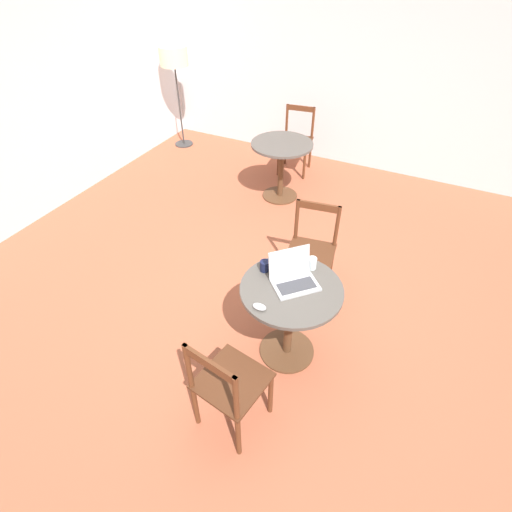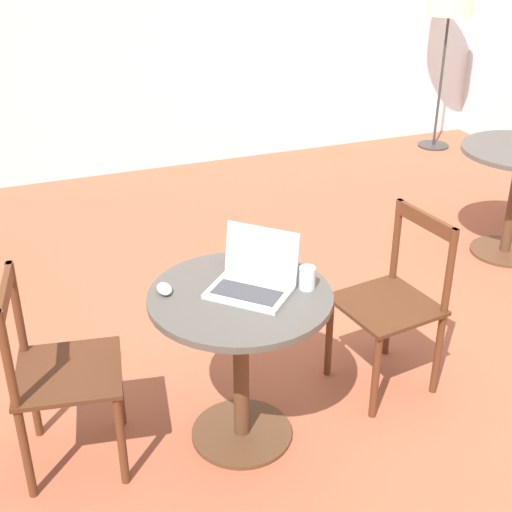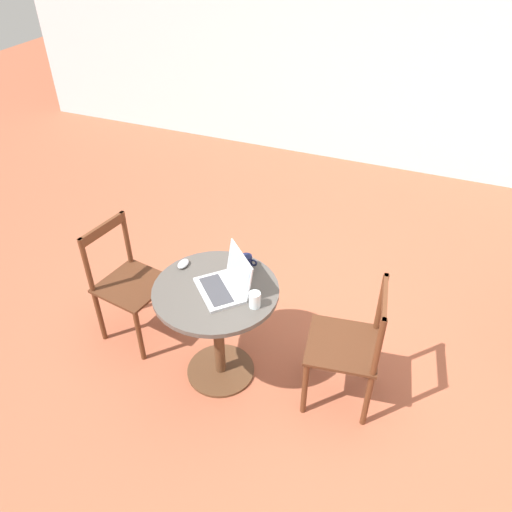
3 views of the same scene
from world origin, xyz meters
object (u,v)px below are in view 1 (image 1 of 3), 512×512
(chair_near_right, at_px, (311,251))
(drinking_glass, at_px, (312,263))
(floor_lamp, at_px, (174,60))
(chair_near_left, at_px, (228,385))
(chair_mid_right, at_px, (296,140))
(laptop, at_px, (293,277))
(cafe_table_near, at_px, (290,305))
(cafe_table_mid, at_px, (281,157))
(mug, at_px, (265,266))
(mouse, at_px, (259,307))

(chair_near_right, bearing_deg, drinking_glass, -162.11)
(drinking_glass, bearing_deg, floor_lamp, 48.66)
(chair_near_left, bearing_deg, drinking_glass, -9.87)
(chair_near_left, distance_m, chair_near_right, 1.57)
(chair_mid_right, xyz_separation_m, laptop, (-3.02, -1.16, 0.34))
(chair_near_left, xyz_separation_m, chair_mid_right, (3.83, 1.05, 0.00))
(chair_near_left, height_order, chair_near_right, same)
(floor_lamp, height_order, drinking_glass, floor_lamp)
(cafe_table_near, distance_m, chair_mid_right, 3.30)
(cafe_table_mid, bearing_deg, cafe_table_near, -155.00)
(chair_near_right, relative_size, chair_mid_right, 1.00)
(mug, bearing_deg, laptop, -96.95)
(mug, height_order, drinking_glass, drinking_glass)
(cafe_table_mid, height_order, floor_lamp, floor_lamp)
(cafe_table_mid, distance_m, chair_near_left, 3.19)
(cafe_table_mid, relative_size, drinking_glass, 7.92)
(chair_near_left, xyz_separation_m, chair_near_right, (1.57, -0.00, 0.00))
(mouse, height_order, mug, mug)
(drinking_glass, bearing_deg, mouse, 162.39)
(floor_lamp, bearing_deg, chair_mid_right, -90.40)
(drinking_glass, bearing_deg, chair_mid_right, 23.71)
(mouse, bearing_deg, chair_mid_right, 17.39)
(chair_mid_right, distance_m, floor_lamp, 2.14)
(laptop, relative_size, mug, 3.79)
(cafe_table_near, relative_size, cafe_table_mid, 1.00)
(chair_near_left, xyz_separation_m, drinking_glass, (1.03, -0.18, 0.34))
(laptop, height_order, mug, laptop)
(mug, bearing_deg, chair_near_left, -170.73)
(cafe_table_near, distance_m, laptop, 0.24)
(floor_lamp, xyz_separation_m, laptop, (-3.03, -3.14, -0.49))
(cafe_table_mid, xyz_separation_m, chair_mid_right, (0.79, 0.11, -0.11))
(cafe_table_mid, xyz_separation_m, mouse, (-2.58, -0.95, 0.20))
(cafe_table_near, relative_size, chair_mid_right, 0.86)
(laptop, xyz_separation_m, mouse, (-0.35, 0.11, -0.03))
(floor_lamp, xyz_separation_m, mouse, (-3.38, -3.03, -0.52))
(laptop, relative_size, drinking_glass, 4.31)
(chair_near_right, bearing_deg, chair_mid_right, 25.05)
(chair_mid_right, distance_m, mug, 3.14)
(chair_near_left, height_order, drinking_glass, chair_near_left)
(cafe_table_near, xyz_separation_m, chair_near_right, (0.82, 0.12, -0.11))
(cafe_table_near, distance_m, chair_near_right, 0.84)
(chair_near_right, xyz_separation_m, laptop, (-0.76, -0.11, 0.34))
(chair_near_left, relative_size, chair_mid_right, 1.00)
(cafe_table_mid, xyz_separation_m, drinking_glass, (-2.02, -1.12, 0.23))
(cafe_table_mid, xyz_separation_m, mug, (-2.20, -0.81, 0.23))
(chair_mid_right, xyz_separation_m, floor_lamp, (0.01, 1.97, 0.83))
(cafe_table_near, relative_size, mug, 6.97)
(drinking_glass, bearing_deg, mug, 119.96)
(floor_lamp, bearing_deg, laptop, -134.04)
(cafe_table_mid, height_order, laptop, laptop)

